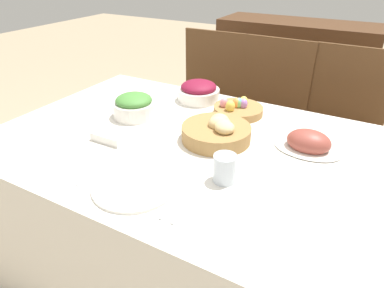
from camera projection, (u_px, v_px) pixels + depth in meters
The scene contains 17 objects.
ground_plane at pixel (196, 275), 1.65m from camera, with size 12.00×12.00×0.00m, color tan.
dining_table at pixel (197, 217), 1.47m from camera, with size 1.59×1.02×0.73m.
chair_far_right at pixel (338, 129), 1.89m from camera, with size 0.43×0.43×0.93m.
chair_far_left at pixel (206, 101), 2.24m from camera, with size 0.43×0.43×0.93m.
chair_far_center at pixel (266, 114), 2.07m from camera, with size 0.43×0.43×0.93m.
sideboard at pixel (291, 80), 2.78m from camera, with size 1.18×0.44×0.91m.
bread_basket at pixel (217, 131), 1.30m from camera, with size 0.26×0.26×0.10m.
egg_basket at pixel (238, 109), 1.51m from camera, with size 0.22×0.22×0.08m.
ham_platter at pixel (308, 143), 1.24m from camera, with size 0.24×0.17×0.09m.
beet_salad_bowl at pixel (199, 91), 1.65m from camera, with size 0.20×0.20×0.10m.
green_salad_bowl at pixel (134, 106), 1.48m from camera, with size 0.19×0.19×0.10m.
dinner_plate at pixel (134, 186), 1.05m from camera, with size 0.26×0.26×0.01m.
fork at pixel (97, 173), 1.11m from camera, with size 0.02×0.17×0.00m.
knife at pixel (177, 202), 0.98m from camera, with size 0.02×0.17×0.00m.
spoon at pixel (186, 206), 0.97m from camera, with size 0.02×0.17×0.00m.
drinking_cup at pixel (225, 168), 1.06m from camera, with size 0.07×0.07×0.09m.
butter_dish at pixel (111, 136), 1.31m from camera, with size 0.13×0.08×0.03m.
Camera 1 is at (0.53, -0.99, 1.36)m, focal length 32.00 mm.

